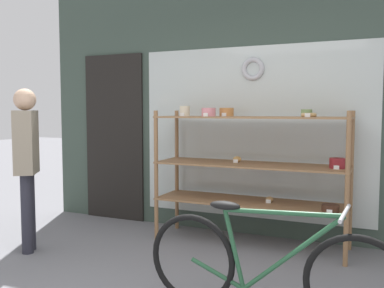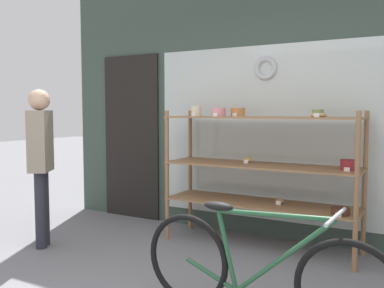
% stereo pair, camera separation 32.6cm
% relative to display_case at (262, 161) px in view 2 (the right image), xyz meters
% --- Properties ---
extents(storefront_facade, '(4.98, 0.13, 3.86)m').
position_rel_display_case_xyz_m(storefront_facade, '(-0.34, 0.41, 0.98)').
color(storefront_facade, '#3D4C42').
rests_on(storefront_facade, ground_plane).
extents(display_case, '(1.97, 0.55, 1.45)m').
position_rel_display_case_xyz_m(display_case, '(0.00, 0.00, 0.00)').
color(display_case, '#8E6642').
rests_on(display_case, ground_plane).
extents(bicycle, '(1.77, 0.46, 0.79)m').
position_rel_display_case_xyz_m(bicycle, '(0.53, -1.50, -0.53)').
color(bicycle, black).
rests_on(bicycle, ground_plane).
extents(pedestrian, '(0.32, 0.37, 1.61)m').
position_rel_display_case_xyz_m(pedestrian, '(-1.96, -1.09, 0.06)').
color(pedestrian, '#282833').
rests_on(pedestrian, ground_plane).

